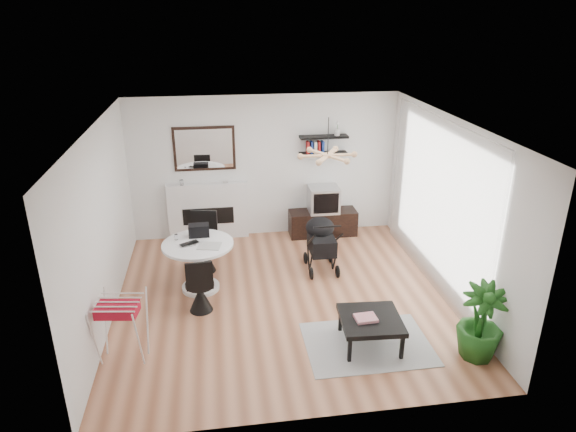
{
  "coord_description": "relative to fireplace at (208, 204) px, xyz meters",
  "views": [
    {
      "loc": [
        -0.91,
        -6.74,
        4.15
      ],
      "look_at": [
        0.14,
        0.4,
        1.19
      ],
      "focal_mm": 32.0,
      "sensor_mm": 36.0,
      "label": 1
    }
  ],
  "objects": [
    {
      "name": "magazines",
      "position": [
        1.99,
        -3.76,
        -0.25
      ],
      "size": [
        0.29,
        0.23,
        0.04
      ],
      "primitive_type": "cube",
      "rotation": [
        0.0,
        0.0,
        0.06
      ],
      "color": "#DC374F",
      "rests_on": "coffee_table"
    },
    {
      "name": "chair_far",
      "position": [
        -0.1,
        -1.33,
        -0.37
      ],
      "size": [
        0.51,
        0.52,
        1.01
      ],
      "rotation": [
        0.0,
        0.0,
        -0.22
      ],
      "color": "black",
      "rests_on": "floor"
    },
    {
      "name": "stroller",
      "position": [
        1.87,
        -1.54,
        -0.26
      ],
      "size": [
        0.5,
        0.82,
        0.99
      ],
      "rotation": [
        0.0,
        0.0,
        -0.01
      ],
      "color": "black",
      "rests_on": "floor"
    },
    {
      "name": "black_bag",
      "position": [
        -0.13,
        -1.69,
        0.21
      ],
      "size": [
        0.32,
        0.2,
        0.19
      ],
      "primitive_type": "cube",
      "rotation": [
        0.0,
        0.0,
        0.03
      ],
      "color": "black",
      "rests_on": "dining_table"
    },
    {
      "name": "rug",
      "position": [
        2.05,
        -3.73,
        -0.68
      ],
      "size": [
        1.64,
        1.19,
        0.01
      ],
      "primitive_type": "cube",
      "color": "#989898",
      "rests_on": "floor"
    },
    {
      "name": "shelf_lower",
      "position": [
        2.19,
        -0.05,
        0.91
      ],
      "size": [
        0.9,
        0.25,
        0.04
      ],
      "primitive_type": "cube",
      "color": "black",
      "rests_on": "wall_back"
    },
    {
      "name": "dining_table",
      "position": [
        -0.15,
        -1.95,
        -0.16
      ],
      "size": [
        1.09,
        1.09,
        0.8
      ],
      "color": "white",
      "rests_on": "floor"
    },
    {
      "name": "coffee_table",
      "position": [
        2.07,
        -3.74,
        -0.32
      ],
      "size": [
        0.83,
        0.83,
        0.4
      ],
      "rotation": [
        0.0,
        0.0,
        -0.06
      ],
      "color": "black",
      "rests_on": "rug"
    },
    {
      "name": "sheer_curtain",
      "position": [
        3.5,
        -2.22,
        0.66
      ],
      "size": [
        0.04,
        3.6,
        2.6
      ],
      "primitive_type": "cube",
      "color": "white",
      "rests_on": "wall_right"
    },
    {
      "name": "laptop",
      "position": [
        -0.25,
        -2.01,
        0.13
      ],
      "size": [
        0.35,
        0.31,
        0.02
      ],
      "primitive_type": "imported",
      "rotation": [
        0.0,
        0.0,
        0.51
      ],
      "color": "black",
      "rests_on": "dining_table"
    },
    {
      "name": "wall_back",
      "position": [
        1.1,
        0.08,
        0.66
      ],
      "size": [
        5.0,
        0.0,
        5.0
      ],
      "primitive_type": "plane",
      "rotation": [
        1.57,
        0.0,
        0.0
      ],
      "color": "white",
      "rests_on": "floor"
    },
    {
      "name": "chair_near",
      "position": [
        -0.14,
        -2.59,
        -0.41
      ],
      "size": [
        0.42,
        0.43,
        0.88
      ],
      "rotation": [
        0.0,
        0.0,
        3.21
      ],
      "color": "black",
      "rests_on": "floor"
    },
    {
      "name": "ceiling",
      "position": [
        1.1,
        -2.42,
        2.01
      ],
      "size": [
        5.0,
        5.0,
        0.0
      ],
      "primitive_type": "plane",
      "color": "white",
      "rests_on": "wall_back"
    },
    {
      "name": "crt_tv",
      "position": [
        2.2,
        -0.16,
        0.05
      ],
      "size": [
        0.57,
        0.49,
        0.49
      ],
      "color": "#BCBCBF",
      "rests_on": "tv_console"
    },
    {
      "name": "pendant_lamp",
      "position": [
        1.8,
        -2.12,
        1.46
      ],
      "size": [
        0.9,
        0.9,
        0.1
      ],
      "primitive_type": null,
      "color": "tan",
      "rests_on": "ceiling"
    },
    {
      "name": "shelf_upper",
      "position": [
        2.19,
        -0.05,
        1.23
      ],
      "size": [
        0.9,
        0.25,
        0.04
      ],
      "primitive_type": "cube",
      "color": "black",
      "rests_on": "wall_back"
    },
    {
      "name": "drinking_glass",
      "position": [
        -0.48,
        -1.78,
        0.16
      ],
      "size": [
        0.05,
        0.05,
        0.09
      ],
      "primitive_type": "cylinder",
      "color": "white",
      "rests_on": "dining_table"
    },
    {
      "name": "wall_right",
      "position": [
        3.6,
        -2.42,
        0.66
      ],
      "size": [
        0.0,
        5.0,
        5.0
      ],
      "primitive_type": "plane",
      "rotation": [
        1.57,
        0.0,
        -1.57
      ],
      "color": "white",
      "rests_on": "floor"
    },
    {
      "name": "fireplace",
      "position": [
        0.0,
        0.0,
        0.0
      ],
      "size": [
        1.5,
        0.17,
        2.16
      ],
      "color": "white",
      "rests_on": "floor"
    },
    {
      "name": "wall_left",
      "position": [
        -1.4,
        -2.42,
        0.66
      ],
      "size": [
        0.0,
        5.0,
        5.0
      ],
      "primitive_type": "plane",
      "rotation": [
        1.57,
        0.0,
        1.57
      ],
      "color": "white",
      "rests_on": "floor"
    },
    {
      "name": "tv_console",
      "position": [
        2.19,
        -0.16,
        -0.44
      ],
      "size": [
        1.3,
        0.45,
        0.49
      ],
      "primitive_type": "cube",
      "color": "black",
      "rests_on": "floor"
    },
    {
      "name": "newspaper",
      "position": [
        0.03,
        -2.08,
        0.12
      ],
      "size": [
        0.39,
        0.35,
        0.01
      ],
      "primitive_type": "cube",
      "rotation": [
        0.0,
        0.0,
        -0.22
      ],
      "color": "silver",
      "rests_on": "dining_table"
    },
    {
      "name": "drying_rack",
      "position": [
        -1.08,
        -3.58,
        -0.24
      ],
      "size": [
        0.64,
        0.61,
        0.85
      ],
      "rotation": [
        0.0,
        0.0,
        -0.14
      ],
      "color": "white",
      "rests_on": "floor"
    },
    {
      "name": "potted_plant",
      "position": [
        3.35,
        -4.17,
        -0.18
      ],
      "size": [
        0.72,
        0.72,
        1.02
      ],
      "primitive_type": "imported",
      "rotation": [
        0.0,
        0.0,
        -0.31
      ],
      "color": "#1B5016",
      "rests_on": "floor"
    },
    {
      "name": "floor",
      "position": [
        1.1,
        -2.42,
        -0.69
      ],
      "size": [
        5.0,
        5.0,
        0.0
      ],
      "primitive_type": "plane",
      "color": "#935638",
      "rests_on": "ground"
    }
  ]
}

